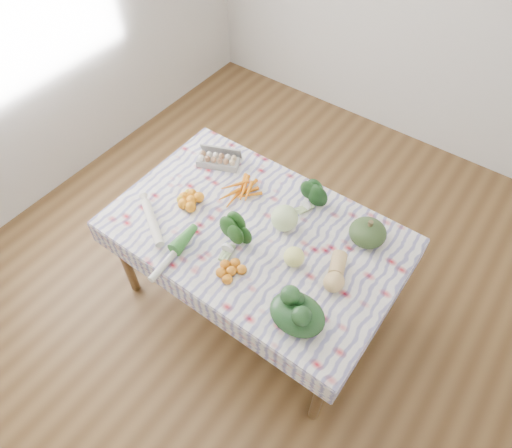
% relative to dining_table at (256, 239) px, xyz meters
% --- Properties ---
extents(ground, '(4.50, 4.50, 0.00)m').
position_rel_dining_table_xyz_m(ground, '(0.00, 0.00, -0.68)').
color(ground, brown).
rests_on(ground, ground).
extents(dining_table, '(1.60, 1.00, 0.75)m').
position_rel_dining_table_xyz_m(dining_table, '(0.00, 0.00, 0.00)').
color(dining_table, brown).
rests_on(dining_table, ground).
extents(tablecloth, '(1.66, 1.06, 0.01)m').
position_rel_dining_table_xyz_m(tablecloth, '(0.00, 0.00, 0.08)').
color(tablecloth, silver).
rests_on(tablecloth, dining_table).
extents(egg_carton, '(0.29, 0.21, 0.07)m').
position_rel_dining_table_xyz_m(egg_carton, '(-0.51, 0.29, 0.12)').
color(egg_carton, '#A1A19B').
rests_on(egg_carton, tablecloth).
extents(carrot_bunch, '(0.26, 0.24, 0.04)m').
position_rel_dining_table_xyz_m(carrot_bunch, '(-0.24, 0.17, 0.10)').
color(carrot_bunch, orange).
rests_on(carrot_bunch, tablecloth).
extents(kale_bunch, '(0.20, 0.18, 0.15)m').
position_rel_dining_table_xyz_m(kale_bunch, '(0.16, 0.35, 0.16)').
color(kale_bunch, '#173D17').
rests_on(kale_bunch, tablecloth).
extents(kabocha_squash, '(0.25, 0.25, 0.14)m').
position_rel_dining_table_xyz_m(kabocha_squash, '(0.54, 0.31, 0.15)').
color(kabocha_squash, '#334B22').
rests_on(kabocha_squash, tablecloth).
extents(cabbage, '(0.20, 0.20, 0.16)m').
position_rel_dining_table_xyz_m(cabbage, '(0.11, 0.12, 0.16)').
color(cabbage, '#BCD890').
rests_on(cabbage, tablecloth).
extents(butternut_squash, '(0.18, 0.26, 0.11)m').
position_rel_dining_table_xyz_m(butternut_squash, '(0.52, -0.01, 0.14)').
color(butternut_squash, tan).
rests_on(butternut_squash, tablecloth).
extents(orange_cluster, '(0.23, 0.23, 0.07)m').
position_rel_dining_table_xyz_m(orange_cluster, '(-0.43, -0.07, 0.12)').
color(orange_cluster, orange).
rests_on(orange_cluster, tablecloth).
extents(broccoli, '(0.20, 0.20, 0.13)m').
position_rel_dining_table_xyz_m(broccoli, '(-0.04, -0.17, 0.15)').
color(broccoli, '#1C4816').
rests_on(broccoli, tablecloth).
extents(mandarin_cluster, '(0.23, 0.23, 0.06)m').
position_rel_dining_table_xyz_m(mandarin_cluster, '(0.07, -0.31, 0.11)').
color(mandarin_cluster, orange).
rests_on(mandarin_cluster, tablecloth).
extents(grapefruit, '(0.15, 0.15, 0.11)m').
position_rel_dining_table_xyz_m(grapefruit, '(0.30, -0.06, 0.14)').
color(grapefruit, '#EFF27D').
rests_on(grapefruit, tablecloth).
extents(spinach_bag, '(0.35, 0.32, 0.13)m').
position_rel_dining_table_xyz_m(spinach_bag, '(0.49, -0.34, 0.15)').
color(spinach_bag, '#163517').
rests_on(spinach_bag, tablecloth).
extents(daikon, '(0.33, 0.24, 0.05)m').
position_rel_dining_table_xyz_m(daikon, '(-0.50, -0.32, 0.11)').
color(daikon, white).
rests_on(daikon, tablecloth).
extents(leek, '(0.08, 0.39, 0.04)m').
position_rel_dining_table_xyz_m(leek, '(-0.26, -0.41, 0.10)').
color(leek, beige).
rests_on(leek, tablecloth).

